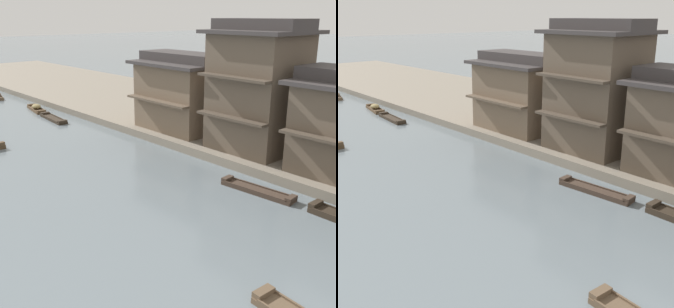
{
  "view_description": "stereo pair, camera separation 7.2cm",
  "coord_description": "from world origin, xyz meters",
  "views": [
    {
      "loc": [
        -12.82,
        1.47,
        9.59
      ],
      "look_at": [
        3.1,
        19.48,
        1.61
      ],
      "focal_mm": 45.02,
      "sensor_mm": 36.0,
      "label": 1
    },
    {
      "loc": [
        -12.76,
        1.42,
        9.59
      ],
      "look_at": [
        3.1,
        19.48,
        1.61
      ],
      "focal_mm": 45.02,
      "sensor_mm": 36.0,
      "label": 2
    }
  ],
  "objects": [
    {
      "name": "riverbank_right",
      "position": [
        16.23,
        30.0,
        0.31
      ],
      "size": [
        18.0,
        110.0,
        0.61
      ],
      "primitive_type": "cube",
      "color": "gray",
      "rests_on": "ground"
    },
    {
      "name": "house_waterfront_narrow",
      "position": [
        10.56,
        26.16,
        3.61
      ],
      "size": [
        6.0,
        7.53,
        6.14
      ],
      "color": "#75604C",
      "rests_on": "riverbank_right"
    },
    {
      "name": "house_waterfront_tall",
      "position": [
        10.5,
        18.7,
        4.92
      ],
      "size": [
        5.91,
        6.37,
        8.74
      ],
      "color": "brown",
      "rests_on": "riverbank_right"
    },
    {
      "name": "boat_crossing_west",
      "position": [
        5.55,
        43.09,
        0.24
      ],
      "size": [
        1.64,
        4.13,
        0.69
      ],
      "color": "brown",
      "rests_on": "ground"
    },
    {
      "name": "boat_upstream_distant",
      "position": [
        5.49,
        14.55,
        0.13
      ],
      "size": [
        1.26,
        4.57,
        0.4
      ],
      "color": "#423328",
      "rests_on": "ground"
    },
    {
      "name": "boat_moored_far",
      "position": [
        4.94,
        38.1,
        0.13
      ],
      "size": [
        1.27,
        4.58,
        0.37
      ],
      "color": "#33281E",
      "rests_on": "ground"
    }
  ]
}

